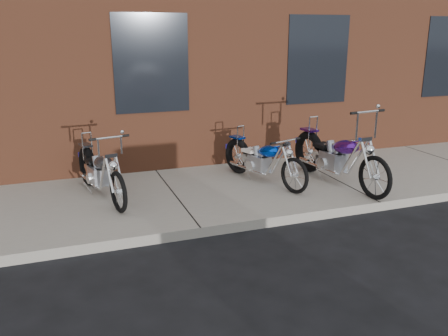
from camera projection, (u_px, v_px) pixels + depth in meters
name	position (u px, v px, depth m)	size (l,w,h in m)	color
ground	(201.00, 238.00, 6.62)	(120.00, 120.00, 0.00)	black
sidewalk	(175.00, 198.00, 7.96)	(22.00, 3.00, 0.15)	gray
chopper_purple	(337.00, 159.00, 8.40)	(0.62, 2.51, 1.41)	black
chopper_blue	(262.00, 161.00, 8.49)	(0.81, 2.07, 0.93)	black
chopper_third	(100.00, 173.00, 7.72)	(0.69, 2.18, 1.12)	black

